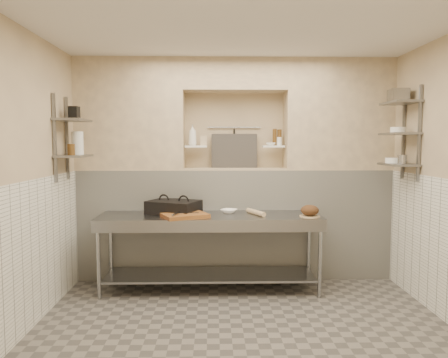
{
  "coord_description": "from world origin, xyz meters",
  "views": [
    {
      "loc": [
        -0.27,
        -3.88,
        1.75
      ],
      "look_at": [
        -0.16,
        0.9,
        1.35
      ],
      "focal_mm": 35.0,
      "sensor_mm": 36.0,
      "label": 1
    }
  ],
  "objects_px": {
    "bowl_alcove": "(271,144)",
    "jug_left": "(78,143)",
    "bottle_soap": "(192,135)",
    "rolling_pin": "(256,212)",
    "mixing_bowl": "(229,211)",
    "cutting_board": "(185,216)",
    "bread_loaf": "(310,210)",
    "prep_table": "(210,237)",
    "panini_press": "(174,207)"
  },
  "relations": [
    {
      "from": "prep_table",
      "to": "bread_loaf",
      "type": "xyz_separation_m",
      "value": [
        1.15,
        -0.14,
        0.33
      ]
    },
    {
      "from": "cutting_board",
      "to": "bowl_alcove",
      "type": "bearing_deg",
      "value": 33.62
    },
    {
      "from": "prep_table",
      "to": "cutting_board",
      "type": "height_order",
      "value": "cutting_board"
    },
    {
      "from": "panini_press",
      "to": "bowl_alcove",
      "type": "height_order",
      "value": "bowl_alcove"
    },
    {
      "from": "bread_loaf",
      "to": "jug_left",
      "type": "distance_m",
      "value": 2.78
    },
    {
      "from": "bottle_soap",
      "to": "bowl_alcove",
      "type": "xyz_separation_m",
      "value": [
        1.01,
        0.01,
        -0.12
      ]
    },
    {
      "from": "rolling_pin",
      "to": "bowl_alcove",
      "type": "height_order",
      "value": "bowl_alcove"
    },
    {
      "from": "panini_press",
      "to": "mixing_bowl",
      "type": "xyz_separation_m",
      "value": [
        0.66,
        0.01,
        -0.05
      ]
    },
    {
      "from": "cutting_board",
      "to": "bowl_alcove",
      "type": "relative_size",
      "value": 4.04
    },
    {
      "from": "mixing_bowl",
      "to": "bottle_soap",
      "type": "distance_m",
      "value": 1.1
    },
    {
      "from": "prep_table",
      "to": "bottle_soap",
      "type": "height_order",
      "value": "bottle_soap"
    },
    {
      "from": "panini_press",
      "to": "mixing_bowl",
      "type": "bearing_deg",
      "value": 25.65
    },
    {
      "from": "prep_table",
      "to": "mixing_bowl",
      "type": "distance_m",
      "value": 0.39
    },
    {
      "from": "cutting_board",
      "to": "jug_left",
      "type": "distance_m",
      "value": 1.5
    },
    {
      "from": "jug_left",
      "to": "bottle_soap",
      "type": "bearing_deg",
      "value": 22.31
    },
    {
      "from": "panini_press",
      "to": "mixing_bowl",
      "type": "height_order",
      "value": "panini_press"
    },
    {
      "from": "prep_table",
      "to": "jug_left",
      "type": "xyz_separation_m",
      "value": [
        -1.52,
        0.01,
        1.1
      ]
    },
    {
      "from": "mixing_bowl",
      "to": "bowl_alcove",
      "type": "distance_m",
      "value": 1.06
    },
    {
      "from": "panini_press",
      "to": "mixing_bowl",
      "type": "distance_m",
      "value": 0.67
    },
    {
      "from": "mixing_bowl",
      "to": "bottle_soap",
      "type": "bearing_deg",
      "value": 138.92
    },
    {
      "from": "prep_table",
      "to": "rolling_pin",
      "type": "height_order",
      "value": "rolling_pin"
    },
    {
      "from": "panini_press",
      "to": "rolling_pin",
      "type": "xyz_separation_m",
      "value": [
        0.98,
        -0.11,
        -0.05
      ]
    },
    {
      "from": "panini_press",
      "to": "rolling_pin",
      "type": "bearing_deg",
      "value": 17.8
    },
    {
      "from": "jug_left",
      "to": "bowl_alcove",
      "type": "bearing_deg",
      "value": 13.35
    },
    {
      "from": "panini_press",
      "to": "bread_loaf",
      "type": "distance_m",
      "value": 1.61
    },
    {
      "from": "rolling_pin",
      "to": "bottle_soap",
      "type": "distance_m",
      "value": 1.31
    },
    {
      "from": "bread_loaf",
      "to": "jug_left",
      "type": "relative_size",
      "value": 0.78
    },
    {
      "from": "cutting_board",
      "to": "jug_left",
      "type": "height_order",
      "value": "jug_left"
    },
    {
      "from": "jug_left",
      "to": "rolling_pin",
      "type": "bearing_deg",
      "value": 0.24
    },
    {
      "from": "rolling_pin",
      "to": "jug_left",
      "type": "relative_size",
      "value": 1.42
    },
    {
      "from": "mixing_bowl",
      "to": "bowl_alcove",
      "type": "xyz_separation_m",
      "value": [
        0.55,
        0.41,
        0.81
      ]
    },
    {
      "from": "prep_table",
      "to": "panini_press",
      "type": "relative_size",
      "value": 3.75
    },
    {
      "from": "bottle_soap",
      "to": "rolling_pin",
      "type": "bearing_deg",
      "value": -34.33
    },
    {
      "from": "rolling_pin",
      "to": "bread_loaf",
      "type": "distance_m",
      "value": 0.63
    },
    {
      "from": "bowl_alcove",
      "to": "jug_left",
      "type": "distance_m",
      "value": 2.37
    },
    {
      "from": "bread_loaf",
      "to": "rolling_pin",
      "type": "bearing_deg",
      "value": 165.26
    },
    {
      "from": "bread_loaf",
      "to": "bowl_alcove",
      "type": "distance_m",
      "value": 1.09
    },
    {
      "from": "prep_table",
      "to": "jug_left",
      "type": "distance_m",
      "value": 1.88
    },
    {
      "from": "mixing_bowl",
      "to": "bread_loaf",
      "type": "distance_m",
      "value": 0.96
    },
    {
      "from": "rolling_pin",
      "to": "bowl_alcove",
      "type": "relative_size",
      "value": 3.11
    },
    {
      "from": "bread_loaf",
      "to": "bowl_alcove",
      "type": "bearing_deg",
      "value": 117.58
    },
    {
      "from": "cutting_board",
      "to": "bread_loaf",
      "type": "distance_m",
      "value": 1.43
    },
    {
      "from": "prep_table",
      "to": "cutting_board",
      "type": "relative_size",
      "value": 5.32
    },
    {
      "from": "rolling_pin",
      "to": "bread_loaf",
      "type": "bearing_deg",
      "value": -14.74
    },
    {
      "from": "rolling_pin",
      "to": "bowl_alcove",
      "type": "xyz_separation_m",
      "value": [
        0.24,
        0.54,
        0.8
      ]
    },
    {
      "from": "bread_loaf",
      "to": "prep_table",
      "type": "bearing_deg",
      "value": 173.12
    },
    {
      "from": "bottle_soap",
      "to": "bowl_alcove",
      "type": "height_order",
      "value": "bottle_soap"
    },
    {
      "from": "mixing_bowl",
      "to": "rolling_pin",
      "type": "height_order",
      "value": "rolling_pin"
    },
    {
      "from": "mixing_bowl",
      "to": "bowl_alcove",
      "type": "height_order",
      "value": "bowl_alcove"
    },
    {
      "from": "cutting_board",
      "to": "mixing_bowl",
      "type": "xyz_separation_m",
      "value": [
        0.51,
        0.3,
        0.0
      ]
    }
  ]
}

